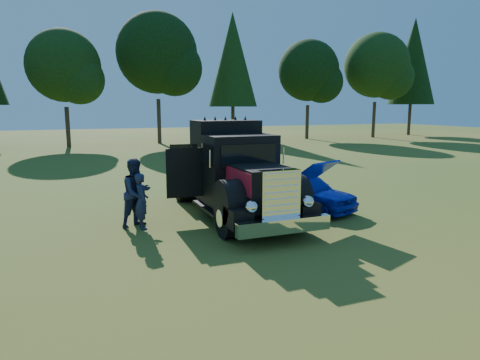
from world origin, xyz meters
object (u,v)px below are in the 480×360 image
(diamond_t_truck, at_px, (235,176))
(hotrod_coupe, at_px, (305,191))
(spectator_far, at_px, (137,193))
(spectator_near, at_px, (142,201))

(diamond_t_truck, distance_m, hotrod_coupe, 2.60)
(hotrod_coupe, xyz_separation_m, spectator_far, (-5.56, 0.00, 0.36))
(spectator_near, relative_size, spectator_far, 0.81)
(diamond_t_truck, relative_size, hotrod_coupe, 1.70)
(diamond_t_truck, bearing_deg, hotrod_coupe, -0.68)
(spectator_near, bearing_deg, diamond_t_truck, -86.77)
(spectator_near, height_order, spectator_far, spectator_far)
(hotrod_coupe, relative_size, spectator_far, 2.12)
(spectator_far, bearing_deg, spectator_near, -105.37)
(hotrod_coupe, distance_m, spectator_far, 5.58)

